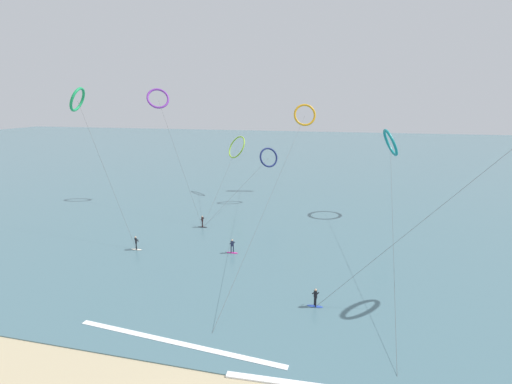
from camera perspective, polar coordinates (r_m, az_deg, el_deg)
name	(u,v)px	position (r m, az deg, el deg)	size (l,w,h in m)	color
sea_water	(317,157)	(121.53, 9.34, 5.31)	(400.00, 200.00, 0.08)	#476B75
surfer_cobalt	(315,299)	(34.23, 9.03, -15.78)	(1.40, 0.69, 1.70)	#2647B7
surfer_ivory	(136,244)	(47.64, -17.81, -7.54)	(1.40, 0.72, 1.70)	silver
surfer_magenta	(232,247)	(44.56, -3.65, -8.38)	(1.40, 0.72, 1.70)	#CC288E
surfer_charcoal	(202,222)	(53.68, -8.18, -4.58)	(1.40, 0.71, 1.70)	black
kite_navy	(269,158)	(64.81, 1.92, 5.28)	(8.14, 17.23, 9.75)	navy
kite_emerald	(77,100)	(58.88, -25.58, 12.59)	(14.00, 10.52, 19.47)	#199351
kite_amber	(305,115)	(73.84, 7.44, 11.55)	(4.61, 51.19, 17.03)	orange
kite_lime	(237,147)	(71.50, -2.96, 6.84)	(4.98, 23.26, 11.06)	#8CC62D
kite_violet	(158,99)	(68.79, -14.72, 13.62)	(15.09, 15.67, 19.74)	purple
kite_teal	(390,143)	(60.80, 19.82, 7.09)	(4.12, 40.44, 13.50)	teal
wave_crest_mid	(177,343)	(30.55, -12.03, -21.62)	(17.04, 0.50, 0.12)	white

